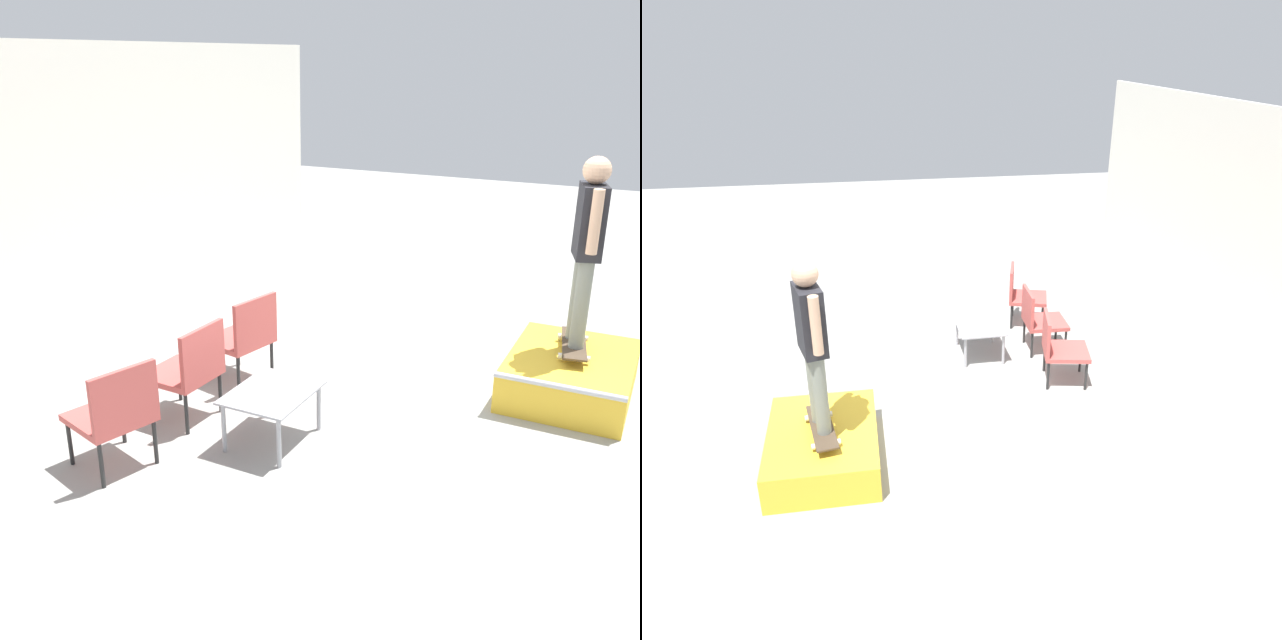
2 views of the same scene
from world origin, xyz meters
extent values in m
plane|color=gray|center=(0.00, 0.00, 0.00)|extent=(24.00, 24.00, 0.00)
cube|color=white|center=(0.00, 4.35, 1.50)|extent=(12.00, 0.06, 3.00)
cube|color=gold|center=(0.84, -1.23, 0.18)|extent=(1.39, 1.03, 0.36)
cylinder|color=#B7B7BC|center=(0.15, -1.23, 0.36)|extent=(0.05, 1.03, 0.05)
cube|color=#473828|center=(0.92, -1.22, 0.45)|extent=(0.81, 0.33, 0.02)
cylinder|color=white|center=(1.14, -1.06, 0.41)|extent=(0.06, 0.04, 0.05)
cylinder|color=white|center=(1.18, -1.29, 0.41)|extent=(0.06, 0.04, 0.05)
cylinder|color=white|center=(0.66, -1.14, 0.41)|extent=(0.06, 0.04, 0.05)
cylinder|color=white|center=(0.70, -1.37, 0.41)|extent=(0.06, 0.04, 0.05)
cylinder|color=gray|center=(0.81, -1.25, 0.85)|extent=(0.13, 0.13, 0.78)
cylinder|color=gray|center=(1.03, -1.19, 0.85)|extent=(0.13, 0.13, 0.78)
cube|color=#232328|center=(0.92, -1.22, 1.55)|extent=(0.42, 0.29, 0.62)
cylinder|color=#D8A884|center=(0.69, -1.28, 1.59)|extent=(0.09, 0.09, 0.52)
cylinder|color=#D8A884|center=(1.15, -1.15, 1.59)|extent=(0.09, 0.09, 0.52)
sphere|color=#D8A884|center=(0.92, -1.22, 1.97)|extent=(0.23, 0.23, 0.23)
cube|color=#9E9EA3|center=(-1.09, 0.69, 0.42)|extent=(0.73, 0.58, 0.02)
cylinder|color=#9E9EA3|center=(-1.40, 0.45, 0.20)|extent=(0.04, 0.04, 0.41)
cylinder|color=#9E9EA3|center=(-0.77, 0.45, 0.20)|extent=(0.04, 0.04, 0.41)
cylinder|color=#9E9EA3|center=(-1.40, 0.93, 0.20)|extent=(0.04, 0.04, 0.41)
cylinder|color=#9E9EA3|center=(-0.77, 0.93, 0.20)|extent=(0.04, 0.04, 0.41)
cylinder|color=black|center=(-1.65, 1.71, 0.18)|extent=(0.03, 0.03, 0.36)
cylinder|color=black|center=(-2.07, 1.84, 0.18)|extent=(0.03, 0.03, 0.36)
cylinder|color=black|center=(-1.77, 1.29, 0.18)|extent=(0.03, 0.03, 0.36)
cylinder|color=black|center=(-2.20, 1.41, 0.18)|extent=(0.03, 0.03, 0.36)
cube|color=#B74C47|center=(-1.92, 1.56, 0.39)|extent=(0.65, 0.65, 0.05)
cube|color=#B74C47|center=(-1.99, 1.33, 0.63)|extent=(0.51, 0.19, 0.43)
cylinder|color=black|center=(-0.86, 1.77, 0.18)|extent=(0.03, 0.03, 0.36)
cylinder|color=black|center=(-1.30, 1.79, 0.18)|extent=(0.03, 0.03, 0.36)
cylinder|color=black|center=(-0.88, 1.33, 0.18)|extent=(0.03, 0.03, 0.36)
cylinder|color=black|center=(-1.32, 1.35, 0.18)|extent=(0.03, 0.03, 0.36)
cube|color=#B74C47|center=(-1.09, 1.56, 0.39)|extent=(0.54, 0.54, 0.05)
cube|color=#B74C47|center=(-1.10, 1.32, 0.63)|extent=(0.52, 0.06, 0.43)
cylinder|color=black|center=(0.00, 1.74, 0.18)|extent=(0.03, 0.03, 0.36)
cylinder|color=black|center=(-0.43, 1.82, 0.18)|extent=(0.03, 0.03, 0.36)
cylinder|color=black|center=(-0.08, 1.30, 0.18)|extent=(0.03, 0.03, 0.36)
cylinder|color=black|center=(-0.52, 1.39, 0.18)|extent=(0.03, 0.03, 0.36)
cube|color=#B74C47|center=(-0.26, 1.56, 0.39)|extent=(0.61, 0.61, 0.05)
cube|color=#B74C47|center=(-0.30, 1.33, 0.63)|extent=(0.52, 0.14, 0.43)
camera|label=1|loc=(-5.30, -1.89, 2.85)|focal=40.00mm
camera|label=2|loc=(5.95, -0.77, 3.78)|focal=35.00mm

